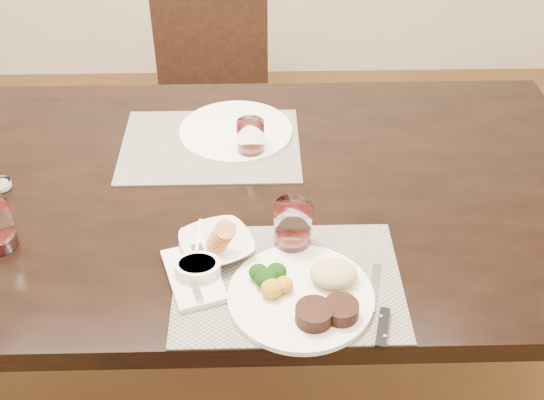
{
  "coord_description": "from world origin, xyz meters",
  "views": [
    {
      "loc": [
        0.17,
        -1.31,
        1.74
      ],
      "look_at": [
        0.2,
        -0.15,
        0.82
      ],
      "focal_mm": 45.0,
      "sensor_mm": 36.0,
      "label": 1
    }
  ],
  "objects_px": {
    "steak_knife": "(380,318)",
    "wine_glass_near": "(293,228)",
    "cracker_bowl": "(217,245)",
    "far_plate": "(236,131)",
    "dinner_plate": "(308,294)",
    "chair_far": "(212,86)"
  },
  "relations": [
    {
      "from": "dinner_plate",
      "to": "steak_knife",
      "type": "bearing_deg",
      "value": -33.27
    },
    {
      "from": "steak_knife",
      "to": "chair_far",
      "type": "bearing_deg",
      "value": 120.66
    },
    {
      "from": "steak_knife",
      "to": "cracker_bowl",
      "type": "relative_size",
      "value": 1.16
    },
    {
      "from": "dinner_plate",
      "to": "wine_glass_near",
      "type": "xyz_separation_m",
      "value": [
        -0.02,
        0.16,
        0.03
      ]
    },
    {
      "from": "wine_glass_near",
      "to": "far_plate",
      "type": "bearing_deg",
      "value": 106.11
    },
    {
      "from": "dinner_plate",
      "to": "cracker_bowl",
      "type": "xyz_separation_m",
      "value": [
        -0.18,
        0.14,
        0.0
      ]
    },
    {
      "from": "dinner_plate",
      "to": "wine_glass_near",
      "type": "bearing_deg",
      "value": 87.18
    },
    {
      "from": "dinner_plate",
      "to": "wine_glass_near",
      "type": "relative_size",
      "value": 2.62
    },
    {
      "from": "steak_knife",
      "to": "wine_glass_near",
      "type": "relative_size",
      "value": 2.07
    },
    {
      "from": "chair_far",
      "to": "wine_glass_near",
      "type": "bearing_deg",
      "value": -78.34
    },
    {
      "from": "cracker_bowl",
      "to": "wine_glass_near",
      "type": "xyz_separation_m",
      "value": [
        0.16,
        0.02,
        0.03
      ]
    },
    {
      "from": "steak_knife",
      "to": "wine_glass_near",
      "type": "distance_m",
      "value": 0.27
    },
    {
      "from": "cracker_bowl",
      "to": "chair_far",
      "type": "bearing_deg",
      "value": 93.79
    },
    {
      "from": "steak_knife",
      "to": "cracker_bowl",
      "type": "height_order",
      "value": "cracker_bowl"
    },
    {
      "from": "chair_far",
      "to": "far_plate",
      "type": "xyz_separation_m",
      "value": [
        0.11,
        -0.71,
        0.26
      ]
    },
    {
      "from": "steak_knife",
      "to": "wine_glass_near",
      "type": "xyz_separation_m",
      "value": [
        -0.16,
        0.21,
        0.04
      ]
    },
    {
      "from": "wine_glass_near",
      "to": "far_plate",
      "type": "relative_size",
      "value": 0.37
    },
    {
      "from": "wine_glass_near",
      "to": "far_plate",
      "type": "xyz_separation_m",
      "value": [
        -0.13,
        0.45,
        -0.04
      ]
    },
    {
      "from": "far_plate",
      "to": "dinner_plate",
      "type": "bearing_deg",
      "value": -75.93
    },
    {
      "from": "chair_far",
      "to": "wine_glass_near",
      "type": "relative_size",
      "value": 8.19
    },
    {
      "from": "cracker_bowl",
      "to": "wine_glass_near",
      "type": "bearing_deg",
      "value": 6.27
    },
    {
      "from": "chair_far",
      "to": "far_plate",
      "type": "height_order",
      "value": "chair_far"
    }
  ]
}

